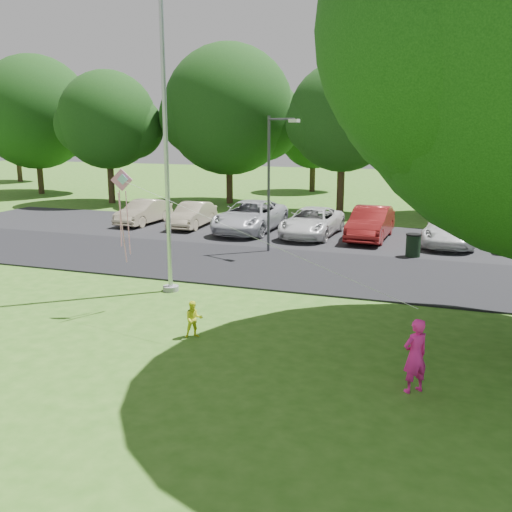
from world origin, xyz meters
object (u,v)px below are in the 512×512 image
(trash_can, at_px, (413,246))
(child_yellow, at_px, (194,319))
(flagpole, at_px, (166,159))
(kite, at_px, (129,198))
(woman, at_px, (415,356))
(street_lamp, at_px, (273,172))

(trash_can, relative_size, child_yellow, 1.04)
(flagpole, xyz_separation_m, trash_can, (6.92, 7.34, -3.68))
(trash_can, bearing_deg, child_yellow, -112.46)
(child_yellow, bearing_deg, kite, 120.29)
(woman, height_order, child_yellow, woman)
(flagpole, bearing_deg, trash_can, 46.67)
(trash_can, height_order, kite, kite)
(flagpole, distance_m, woman, 9.77)
(street_lamp, xyz_separation_m, child_yellow, (1.08, -9.80, -2.86))
(kite, bearing_deg, woman, -33.04)
(kite, bearing_deg, child_yellow, -41.29)
(child_yellow, relative_size, kite, 0.11)
(trash_can, relative_size, woman, 0.64)
(trash_can, distance_m, child_yellow, 11.69)
(street_lamp, relative_size, child_yellow, 5.93)
(street_lamp, bearing_deg, child_yellow, -59.85)
(flagpole, height_order, child_yellow, flagpole)
(street_lamp, relative_size, kite, 0.67)
(street_lamp, bearing_deg, flagpole, -78.41)
(street_lamp, xyz_separation_m, kite, (-1.31, -8.66, -0.08))
(street_lamp, distance_m, child_yellow, 10.27)
(flagpole, height_order, woman, flagpole)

